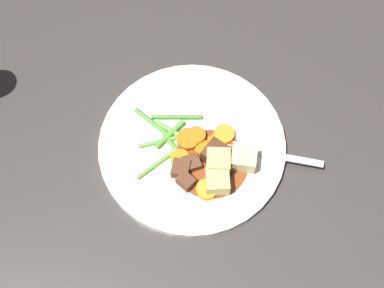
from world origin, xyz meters
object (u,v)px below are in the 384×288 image
at_px(meat_chunk_3, 192,163).
at_px(meat_chunk_2, 215,154).
at_px(carrot_slice_6, 195,135).
at_px(potato_chunk_2, 243,159).
at_px(fork, 260,153).
at_px(carrot_slice_0, 179,158).
at_px(dinner_plate, 192,146).
at_px(meat_chunk_0, 181,169).
at_px(carrot_slice_1, 187,141).
at_px(meat_chunk_1, 227,159).
at_px(carrot_slice_5, 224,135).
at_px(potato_chunk_1, 218,162).
at_px(carrot_slice_2, 217,143).
at_px(carrot_slice_4, 207,190).
at_px(carrot_slice_3, 206,149).
at_px(potato_chunk_0, 217,182).
at_px(meat_chunk_4, 186,181).

bearing_deg(meat_chunk_3, meat_chunk_2, 53.79).
height_order(carrot_slice_6, potato_chunk_2, potato_chunk_2).
bearing_deg(fork, carrot_slice_0, -141.44).
bearing_deg(carrot_slice_6, dinner_plate, -74.71).
bearing_deg(fork, meat_chunk_2, -140.79).
distance_m(carrot_slice_0, carrot_slice_6, 0.04).
xyz_separation_m(meat_chunk_0, meat_chunk_2, (0.03, 0.05, 0.00)).
relative_size(carrot_slice_0, carrot_slice_1, 0.85).
bearing_deg(meat_chunk_1, carrot_slice_6, 172.01).
distance_m(carrot_slice_0, carrot_slice_1, 0.03).
bearing_deg(carrot_slice_5, meat_chunk_0, -104.49).
bearing_deg(meat_chunk_3, potato_chunk_1, 29.84).
xyz_separation_m(potato_chunk_1, fork, (0.04, 0.05, -0.02)).
xyz_separation_m(carrot_slice_2, carrot_slice_5, (0.00, 0.02, 0.00)).
distance_m(carrot_slice_4, meat_chunk_0, 0.05).
xyz_separation_m(carrot_slice_4, carrot_slice_6, (-0.06, 0.06, 0.00)).
relative_size(carrot_slice_3, potato_chunk_0, 0.92).
distance_m(dinner_plate, meat_chunk_1, 0.06).
bearing_deg(carrot_slice_3, fork, 30.29).
bearing_deg(potato_chunk_1, carrot_slice_3, 155.67).
distance_m(carrot_slice_6, meat_chunk_1, 0.06).
xyz_separation_m(meat_chunk_1, meat_chunk_3, (-0.04, -0.03, -0.00)).
height_order(dinner_plate, fork, fork).
height_order(carrot_slice_4, carrot_slice_5, same).
bearing_deg(potato_chunk_2, carrot_slice_1, -168.09).
bearing_deg(carrot_slice_2, potato_chunk_0, -56.80).
bearing_deg(meat_chunk_2, carrot_slice_4, -69.97).
bearing_deg(carrot_slice_4, potato_chunk_0, 62.68).
relative_size(carrot_slice_2, meat_chunk_1, 0.99).
bearing_deg(potato_chunk_2, carrot_slice_5, 154.59).
bearing_deg(potato_chunk_2, meat_chunk_2, -159.21).
height_order(potato_chunk_0, potato_chunk_2, same).
bearing_deg(carrot_slice_5, fork, 5.27).
bearing_deg(carrot_slice_4, potato_chunk_1, 99.79).
xyz_separation_m(carrot_slice_0, potato_chunk_1, (0.05, 0.02, 0.01)).
distance_m(carrot_slice_4, meat_chunk_2, 0.05).
bearing_deg(carrot_slice_2, meat_chunk_4, -92.62).
bearing_deg(fork, potato_chunk_0, -108.31).
height_order(carrot_slice_2, meat_chunk_2, meat_chunk_2).
relative_size(carrot_slice_3, potato_chunk_2, 0.85).
xyz_separation_m(carrot_slice_4, potato_chunk_2, (0.02, 0.07, 0.01)).
bearing_deg(meat_chunk_1, carrot_slice_2, 149.01).
relative_size(carrot_slice_0, meat_chunk_4, 1.23).
height_order(potato_chunk_1, meat_chunk_2, potato_chunk_1).
relative_size(meat_chunk_0, meat_chunk_4, 1.08).
height_order(meat_chunk_0, meat_chunk_1, meat_chunk_1).
height_order(carrot_slice_0, carrot_slice_5, same).
relative_size(meat_chunk_0, meat_chunk_2, 0.76).
height_order(carrot_slice_2, potato_chunk_2, potato_chunk_2).
distance_m(potato_chunk_0, meat_chunk_4, 0.05).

